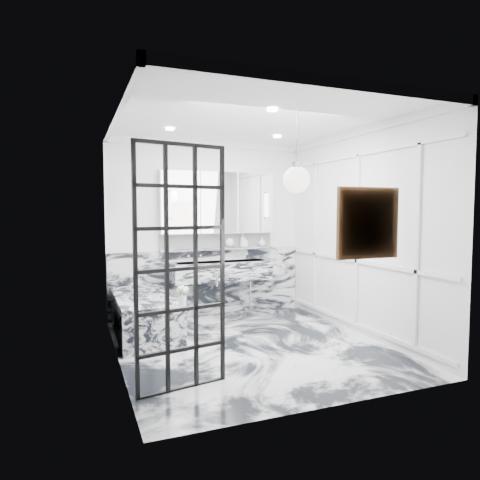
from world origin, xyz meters
name	(u,v)px	position (x,y,z in m)	size (l,w,h in m)	color
floor	(251,345)	(0.00, 0.00, 0.00)	(3.60, 3.60, 0.00)	silver
ceiling	(251,119)	(0.00, 0.00, 2.80)	(3.60, 3.60, 0.00)	white
wall_back	(208,228)	(0.00, 1.80, 1.40)	(3.60, 3.60, 0.00)	white
wall_front	(333,246)	(0.00, -1.80, 1.40)	(3.60, 3.60, 0.00)	white
wall_left	(117,237)	(-1.60, 0.00, 1.40)	(3.60, 3.60, 0.00)	white
wall_right	(358,232)	(1.60, 0.00, 1.40)	(3.60, 3.60, 0.00)	white
marble_clad_back	(209,282)	(0.00, 1.78, 0.53)	(3.18, 0.05, 1.05)	silver
marble_clad_left	(118,243)	(-1.59, 0.00, 1.34)	(0.02, 3.56, 2.68)	silver
panel_molding	(357,239)	(1.58, 0.00, 1.30)	(0.03, 3.40, 2.30)	white
soap_bottle_a	(243,240)	(0.57, 1.71, 1.20)	(0.08, 0.08, 0.22)	#8C5919
soap_bottle_b	(245,242)	(0.62, 1.71, 1.17)	(0.07, 0.07, 0.15)	#4C4C51
soap_bottle_c	(262,242)	(0.92, 1.71, 1.16)	(0.12, 0.12, 0.15)	silver
face_pot	(230,243)	(0.34, 1.71, 1.17)	(0.14, 0.14, 0.14)	white
amber_bottle	(226,244)	(0.29, 1.71, 1.14)	(0.04, 0.04, 0.10)	#8C5919
flower_vase	(182,301)	(-0.84, 0.12, 0.61)	(0.09, 0.09, 0.12)	silver
crittall_door	(181,269)	(-1.11, -0.97, 1.15)	(0.88, 0.04, 2.30)	black
artwork	(368,223)	(0.38, -1.76, 1.59)	(0.53, 0.05, 0.53)	#D94616
pendant_light	(296,180)	(-0.01, -1.16, 1.99)	(0.26, 0.26, 0.26)	white
trough_sink	(222,271)	(0.15, 1.55, 0.73)	(1.60, 0.45, 0.30)	silver
ledge	(218,249)	(0.15, 1.72, 1.07)	(1.90, 0.14, 0.04)	silver
subway_tile	(217,240)	(0.15, 1.78, 1.21)	(1.90, 0.03, 0.23)	white
mirror_cabinet	(218,203)	(0.15, 1.73, 1.82)	(1.90, 0.16, 1.00)	white
sconce_left	(169,205)	(-0.67, 1.63, 1.78)	(0.07, 0.07, 0.40)	white
sconce_right	(267,205)	(0.97, 1.63, 1.78)	(0.07, 0.07, 0.40)	white
bathtub	(145,316)	(-1.18, 0.90, 0.28)	(0.75, 1.65, 0.55)	silver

